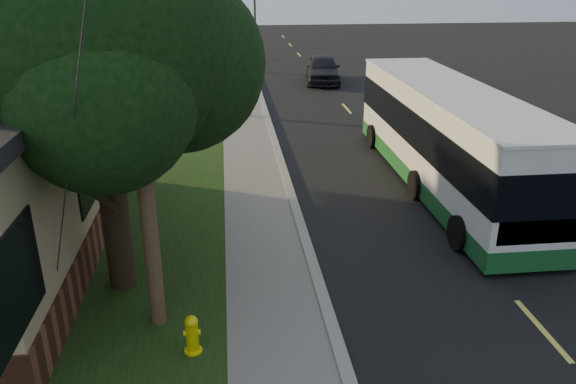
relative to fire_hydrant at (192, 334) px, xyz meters
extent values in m
plane|color=black|center=(2.60, 0.00, -0.43)|extent=(120.00, 120.00, 0.00)
cube|color=black|center=(6.60, 10.00, -0.43)|extent=(8.00, 80.00, 0.01)
cube|color=gray|center=(2.60, 10.00, -0.37)|extent=(0.25, 80.00, 0.12)
cube|color=slate|center=(1.60, 10.00, -0.39)|extent=(2.00, 80.00, 0.08)
cube|color=black|center=(-1.90, 10.00, -0.40)|extent=(5.00, 80.00, 0.07)
cylinder|color=yellow|center=(0.00, 0.00, -0.09)|extent=(0.22, 0.22, 0.55)
sphere|color=yellow|center=(0.00, 0.00, 0.26)|extent=(0.24, 0.24, 0.24)
cylinder|color=yellow|center=(0.00, 0.00, 0.04)|extent=(0.30, 0.10, 0.10)
cylinder|color=yellow|center=(0.00, 0.00, 0.04)|extent=(0.10, 0.18, 0.10)
cylinder|color=yellow|center=(0.00, 0.00, -0.34)|extent=(0.32, 0.32, 0.04)
cylinder|color=#473321|center=(-0.70, 1.00, 4.14)|extent=(0.30, 0.30, 9.00)
cylinder|color=#2D2D30|center=(-1.60, -0.10, 3.37)|extent=(2.52, 3.21, 7.60)
cylinder|color=black|center=(-1.60, 2.50, 1.64)|extent=(0.56, 0.56, 4.00)
sphere|color=black|center=(-1.60, 2.50, 4.84)|extent=(5.20, 5.20, 5.20)
sphere|color=black|center=(-0.20, 3.10, 4.24)|extent=(3.60, 3.60, 3.60)
sphere|color=black|center=(-2.80, 2.10, 4.54)|extent=(3.80, 3.80, 3.80)
sphere|color=black|center=(-1.30, 1.20, 3.94)|extent=(3.20, 3.20, 3.20)
sphere|color=black|center=(-2.20, 3.90, 5.24)|extent=(3.40, 3.40, 3.40)
cylinder|color=black|center=(-0.90, 18.00, 1.29)|extent=(0.24, 0.24, 3.30)
cylinder|color=black|center=(-0.90, 18.00, 2.94)|extent=(1.38, 0.57, 2.01)
cylinder|color=black|center=(-0.90, 18.00, 2.94)|extent=(0.74, 1.21, 1.58)
cylinder|color=black|center=(-0.90, 18.00, 2.94)|extent=(0.65, 1.05, 1.95)
cylinder|color=black|center=(-0.90, 18.00, 2.94)|extent=(1.28, 0.53, 1.33)
cylinder|color=black|center=(-0.90, 18.00, 2.94)|extent=(0.75, 1.21, 1.70)
cylinder|color=black|center=(-0.40, 30.00, 1.15)|extent=(0.24, 0.24, 3.03)
cylinder|color=black|center=(-0.40, 30.00, 2.66)|extent=(1.38, 0.57, 2.01)
cylinder|color=black|center=(-0.40, 30.00, 2.66)|extent=(0.74, 1.21, 1.58)
cylinder|color=black|center=(-0.40, 30.00, 2.66)|extent=(0.65, 1.05, 1.95)
cylinder|color=black|center=(-0.40, 30.00, 2.66)|extent=(1.28, 0.53, 1.33)
cylinder|color=black|center=(-0.40, 30.00, 2.66)|extent=(0.75, 1.21, 1.70)
cylinder|color=#2D2D30|center=(3.10, 34.00, 2.32)|extent=(0.16, 0.16, 5.50)
cube|color=silver|center=(7.46, 7.55, 1.33)|extent=(2.38, 11.43, 2.57)
cube|color=#185526|center=(7.46, 7.55, 0.00)|extent=(2.40, 11.45, 0.52)
cube|color=black|center=(7.46, 7.55, 1.52)|extent=(2.42, 11.47, 1.05)
cube|color=black|center=(7.46, 1.86, 1.19)|extent=(2.08, 0.06, 1.52)
cube|color=yellow|center=(7.46, 1.87, 2.47)|extent=(1.52, 0.06, 0.33)
cube|color=#FFF2CC|center=(6.74, 1.85, 0.09)|extent=(0.24, 0.04, 0.14)
cube|color=#FFF2CC|center=(8.17, 1.85, 0.09)|extent=(0.24, 0.04, 0.14)
cube|color=silver|center=(7.46, 7.55, 2.64)|extent=(2.43, 11.48, 0.08)
cylinder|color=black|center=(6.27, 3.36, 0.01)|extent=(0.27, 0.88, 0.88)
cylinder|color=black|center=(8.65, 3.36, 0.01)|extent=(0.27, 0.88, 0.88)
cylinder|color=black|center=(6.27, 6.59, 0.01)|extent=(0.27, 0.88, 0.88)
cylinder|color=black|center=(8.65, 6.59, 0.01)|extent=(0.27, 0.88, 0.88)
cylinder|color=black|center=(6.27, 11.74, 0.01)|extent=(0.27, 0.88, 0.88)
cylinder|color=black|center=(8.65, 11.74, 0.01)|extent=(0.27, 0.88, 0.88)
imported|color=black|center=(6.55, 24.75, 0.38)|extent=(2.50, 4.98, 1.63)
camera|label=1|loc=(0.77, -8.36, 6.03)|focal=35.00mm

